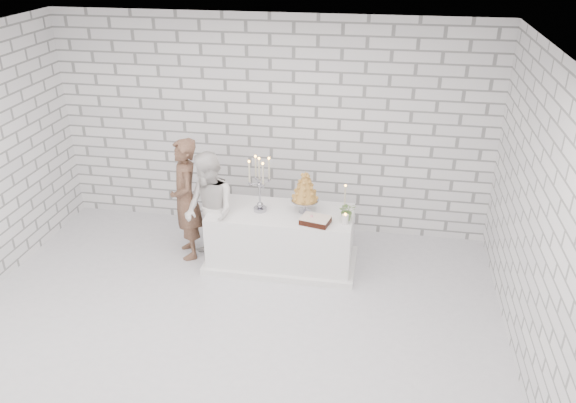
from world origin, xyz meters
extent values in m
cube|color=silver|center=(0.00, 0.00, 0.00)|extent=(6.00, 5.00, 0.01)
cube|color=white|center=(0.00, 0.00, 3.00)|extent=(6.00, 5.00, 0.01)
cube|color=white|center=(0.00, 2.50, 1.50)|extent=(6.00, 0.01, 3.00)
cube|color=white|center=(0.00, -2.50, 1.50)|extent=(6.00, 0.01, 3.00)
cube|color=white|center=(3.00, 0.00, 1.50)|extent=(0.01, 5.00, 3.00)
cube|color=white|center=(0.33, 1.45, 0.38)|extent=(1.80, 0.80, 0.75)
imported|color=#4E3224|center=(-0.91, 1.46, 0.81)|extent=(0.62, 0.70, 1.62)
imported|color=white|center=(-0.55, 1.30, 0.76)|extent=(0.92, 0.93, 1.52)
cube|color=black|center=(0.80, 1.22, 0.79)|extent=(0.38, 0.31, 0.08)
cylinder|color=white|center=(1.15, 1.27, 0.81)|extent=(0.08, 0.08, 0.12)
cylinder|color=beige|center=(1.11, 1.65, 0.91)|extent=(0.07, 0.07, 0.32)
imported|color=#56854A|center=(1.16, 1.38, 0.87)|extent=(0.24, 0.22, 0.23)
camera|label=1|loc=(1.51, -4.81, 4.00)|focal=35.65mm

